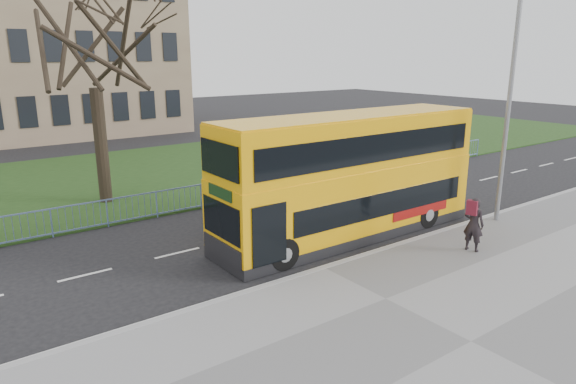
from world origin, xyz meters
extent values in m
plane|color=black|center=(0.00, 0.00, 0.00)|extent=(120.00, 120.00, 0.00)
cube|color=slate|center=(0.00, -6.75, 0.06)|extent=(80.00, 10.50, 0.12)
cube|color=gray|center=(0.00, -1.55, 0.07)|extent=(80.00, 0.20, 0.14)
cube|color=#1A3513|center=(0.00, 14.30, 0.04)|extent=(80.00, 15.40, 0.08)
cube|color=#EFA60A|center=(2.81, 0.40, 1.33)|extent=(10.47, 2.52, 1.94)
cube|color=#EFA60A|center=(2.81, 0.40, 2.47)|extent=(10.47, 2.52, 0.33)
cube|color=#EFA60A|center=(2.81, 0.40, 3.51)|extent=(10.42, 2.47, 1.74)
cube|color=black|center=(3.41, -0.86, 1.41)|extent=(8.07, 0.06, 0.85)
cube|color=black|center=(2.81, -0.84, 3.43)|extent=(9.63, 0.07, 0.95)
cylinder|color=black|center=(-0.93, -0.71, 0.52)|extent=(1.04, 0.28, 1.04)
cylinder|color=black|center=(5.85, -0.74, 0.52)|extent=(1.04, 0.28, 1.04)
imported|color=black|center=(4.90, -3.37, 1.03)|extent=(0.59, 0.75, 1.82)
cylinder|color=gray|center=(8.53, -2.00, 4.48)|extent=(0.17, 0.17, 8.73)
camera|label=1|loc=(-9.54, -12.65, 6.47)|focal=32.00mm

